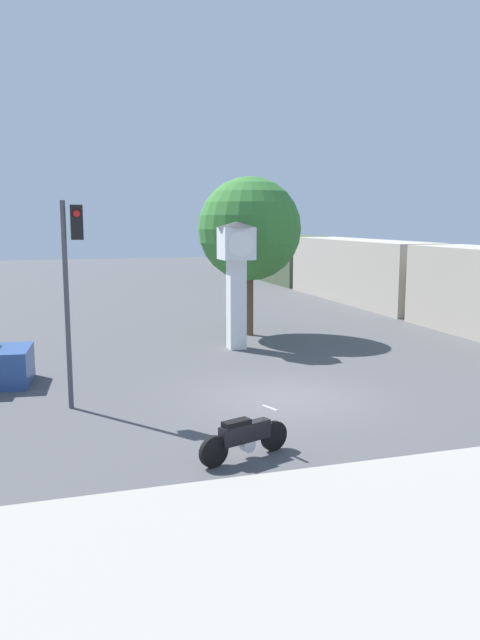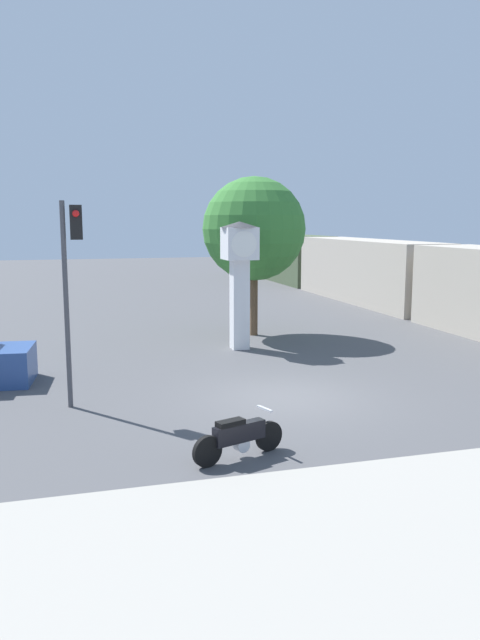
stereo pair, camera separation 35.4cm
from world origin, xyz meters
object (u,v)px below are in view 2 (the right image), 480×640
object	(u,v)px
freight_train	(367,271)
traffic_light	(71,269)
clock_tower	(240,265)
motorcycle	(239,437)
street_tree	(254,229)

from	to	relation	value
freight_train	traffic_light	world-z (taller)	traffic_light
clock_tower	motorcycle	bearing A→B (deg)	-105.82
traffic_light	motorcycle	bearing A→B (deg)	-56.03
motorcycle	freight_train	world-z (taller)	freight_train
clock_tower	traffic_light	distance (m)	7.98
clock_tower	traffic_light	bearing A→B (deg)	-135.59
traffic_light	clock_tower	bearing A→B (deg)	44.41
motorcycle	traffic_light	xyz separation A→B (m)	(-2.89, 4.29, 2.92)
freight_train	traffic_light	bearing A→B (deg)	-134.83
freight_train	motorcycle	bearing A→B (deg)	-122.73
clock_tower	freight_train	bearing A→B (deg)	45.58
motorcycle	clock_tower	bearing A→B (deg)	54.68
motorcycle	street_tree	world-z (taller)	street_tree
motorcycle	clock_tower	world-z (taller)	clock_tower
freight_train	street_tree	bearing A→B (deg)	-138.04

